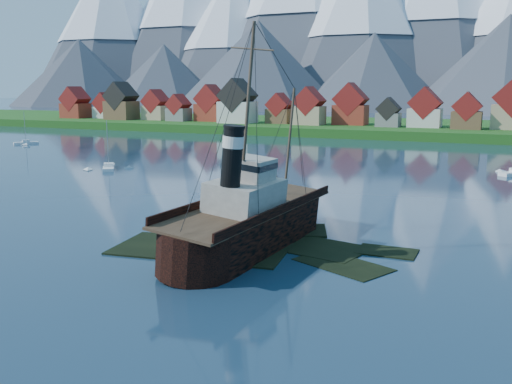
% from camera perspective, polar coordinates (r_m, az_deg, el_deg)
% --- Properties ---
extents(ground, '(1400.00, 1400.00, 0.00)m').
position_cam_1_polar(ground, '(60.51, -2.14, -5.62)').
color(ground, '#1A3249').
rests_on(ground, ground).
extents(shoal, '(31.71, 21.24, 1.14)m').
position_cam_1_polar(shoal, '(61.76, 0.24, -5.62)').
color(shoal, black).
rests_on(shoal, ground).
extents(shore_bank, '(600.00, 80.00, 3.20)m').
position_cam_1_polar(shore_bank, '(224.25, 17.50, 5.69)').
color(shore_bank, '#174413').
rests_on(shore_bank, ground).
extents(seawall, '(600.00, 2.50, 2.00)m').
position_cam_1_polar(seawall, '(186.68, 16.11, 4.90)').
color(seawall, '#3F3D38').
rests_on(seawall, ground).
extents(town, '(250.96, 16.69, 17.30)m').
position_cam_1_polar(town, '(212.77, 8.08, 8.26)').
color(town, maroon).
rests_on(town, ground).
extents(tugboat_wreck, '(7.07, 30.45, 24.13)m').
position_cam_1_polar(tugboat_wreck, '(60.92, -0.19, -2.56)').
color(tugboat_wreck, black).
rests_on(tugboat_wreck, ground).
extents(sailboat_a, '(6.84, 8.18, 10.49)m').
position_cam_1_polar(sailboat_a, '(121.95, -14.51, 2.34)').
color(sailboat_a, white).
rests_on(sailboat_a, ground).
extents(sailboat_b, '(5.43, 6.69, 10.08)m').
position_cam_1_polar(sailboat_b, '(184.34, -22.01, 4.55)').
color(sailboat_b, white).
rests_on(sailboat_b, ground).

